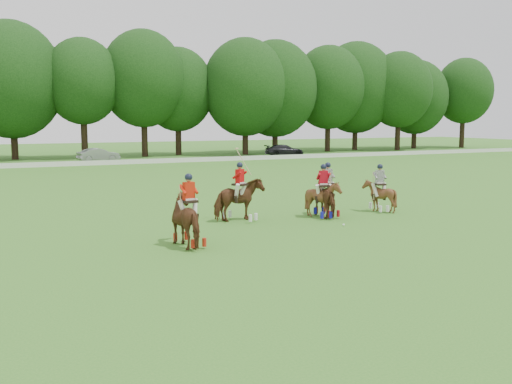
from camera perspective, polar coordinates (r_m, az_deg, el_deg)
name	(u,v)px	position (r m, az deg, el deg)	size (l,w,h in m)	color
ground	(314,248)	(19.08, 5.82, -5.61)	(180.00, 180.00, 0.00)	#337321
tree_line	(85,82)	(64.83, -16.72, 10.53)	(117.98, 14.32, 14.75)	black
boundary_rail	(102,163)	(54.91, -15.11, 2.85)	(120.00, 0.10, 0.44)	white
car_mid	(98,155)	(59.38, -15.48, 3.59)	(1.43, 4.09, 1.35)	gray
car_right	(284,150)	(66.32, 2.86, 4.20)	(1.84, 4.53, 1.31)	black
polo_red_a	(189,220)	(19.26, -6.70, -2.76)	(1.34, 2.21, 2.45)	#532B16
polo_red_b	(240,200)	(23.78, -1.62, -0.78)	(2.31, 2.23, 3.01)	#532B16
polo_red_c	(323,199)	(24.77, 6.72, -0.65)	(1.69, 1.80, 2.33)	#532B16
polo_stripe_a	(327,197)	(25.10, 7.15, -0.50)	(1.26, 2.04, 2.38)	#532B16
polo_stripe_b	(379,195)	(26.84, 12.22, -0.29)	(1.45, 1.57, 2.20)	#532B16
polo_ball	(344,225)	(23.11, 8.75, -3.26)	(0.09, 0.09, 0.09)	white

